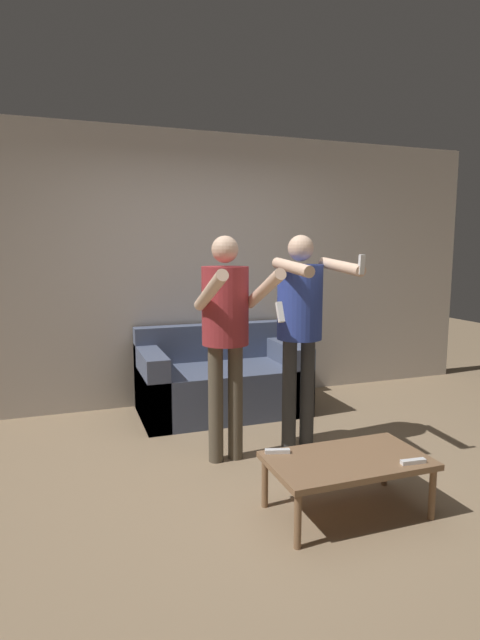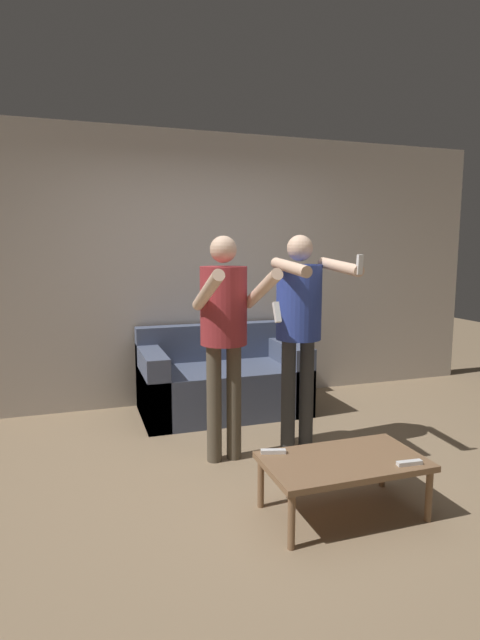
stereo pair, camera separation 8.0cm
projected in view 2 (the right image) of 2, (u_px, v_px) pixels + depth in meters
name	position (u px, v px, depth m)	size (l,w,h in m)	color
ground_plane	(268.00, 482.00, 3.37)	(14.00, 14.00, 0.00)	#937A5B
wall_back	(198.00, 270.00, 5.04)	(6.40, 0.06, 2.70)	beige
couch	(222.00, 382.00, 4.79)	(1.54, 0.85, 0.81)	#4C5670
person_standing_left	(225.00, 322.00, 3.56)	(0.46, 0.75, 1.65)	brown
person_standing_right	(300.00, 316.00, 3.75)	(0.46, 0.71, 1.66)	#383838
coffee_table	(343.00, 464.00, 2.92)	(0.94, 0.53, 0.34)	#846042
remote_near	(409.00, 463.00, 2.83)	(0.15, 0.05, 0.02)	white
remote_far	(273.00, 451.00, 2.99)	(0.15, 0.08, 0.02)	white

